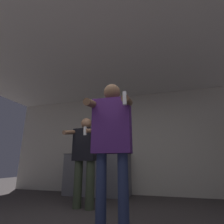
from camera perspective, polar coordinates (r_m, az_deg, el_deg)
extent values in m
cube|color=beige|center=(4.68, 6.49, -9.62)|extent=(7.00, 0.06, 2.55)
cube|color=silver|center=(3.58, 1.28, 14.48)|extent=(7.00, 3.67, 0.05)
cube|color=slate|center=(4.55, -4.77, -19.56)|extent=(1.57, 0.60, 0.95)
cube|color=#38383A|center=(4.55, -4.62, -13.51)|extent=(1.60, 0.63, 0.01)
cylinder|color=silver|center=(4.57, -6.29, -12.49)|extent=(0.07, 0.07, 0.15)
cylinder|color=silver|center=(4.58, -6.25, -11.17)|extent=(0.03, 0.03, 0.06)
sphere|color=silver|center=(4.58, -6.24, -10.79)|extent=(0.03, 0.03, 0.03)
cylinder|color=#563314|center=(4.67, -8.96, -12.13)|extent=(0.07, 0.07, 0.21)
cylinder|color=#563314|center=(4.68, -8.89, -10.37)|extent=(0.02, 0.02, 0.08)
sphere|color=#B29933|center=(4.68, -8.87, -9.88)|extent=(0.03, 0.03, 0.03)
cylinder|color=maroon|center=(4.79, -12.05, -11.89)|extent=(0.07, 0.07, 0.24)
cylinder|color=maroon|center=(4.81, -11.93, -9.96)|extent=(0.03, 0.03, 0.09)
sphere|color=#B29933|center=(4.81, -11.90, -9.43)|extent=(0.03, 0.03, 0.03)
cylinder|color=maroon|center=(4.43, -1.16, -12.51)|extent=(0.06, 0.06, 0.14)
cylinder|color=maroon|center=(4.44, -1.16, -11.13)|extent=(0.02, 0.02, 0.07)
sphere|color=silver|center=(4.44, -1.15, -10.68)|extent=(0.02, 0.02, 0.02)
cylinder|color=silver|center=(4.49, -3.28, -12.46)|extent=(0.06, 0.06, 0.15)
cylinder|color=silver|center=(4.49, -3.25, -11.04)|extent=(0.02, 0.02, 0.07)
sphere|color=silver|center=(4.50, -3.25, -10.61)|extent=(0.02, 0.02, 0.02)
cylinder|color=navy|center=(2.07, -3.60, -25.23)|extent=(0.12, 0.12, 0.85)
cylinder|color=navy|center=(2.01, 3.71, -25.49)|extent=(0.12, 0.12, 0.85)
cube|color=#4C236B|center=(2.05, 0.00, -4.50)|extent=(0.45, 0.22, 0.64)
sphere|color=brown|center=(2.17, 0.00, 6.41)|extent=(0.20, 0.20, 0.20)
cylinder|color=brown|center=(2.04, -6.74, 2.73)|extent=(0.09, 0.31, 0.14)
cylinder|color=brown|center=(1.93, 4.94, 3.72)|extent=(0.09, 0.31, 0.14)
cube|color=white|center=(1.79, 4.18, 4.50)|extent=(0.04, 0.04, 0.14)
cylinder|color=#38422D|center=(3.38, -11.06, -22.01)|extent=(0.15, 0.15, 0.78)
cylinder|color=#38422D|center=(3.25, -7.17, -22.41)|extent=(0.15, 0.15, 0.78)
cube|color=black|center=(3.31, -8.62, -10.41)|extent=(0.47, 0.25, 0.58)
sphere|color=#9E7051|center=(3.37, -8.34, -3.73)|extent=(0.20, 0.20, 0.20)
cylinder|color=#9E7051|center=(3.30, -13.36, -6.47)|extent=(0.12, 0.40, 0.14)
cylinder|color=#9E7051|center=(3.07, -6.91, -6.09)|extent=(0.12, 0.40, 0.14)
cube|color=white|center=(2.90, -8.78, -6.12)|extent=(0.04, 0.04, 0.14)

